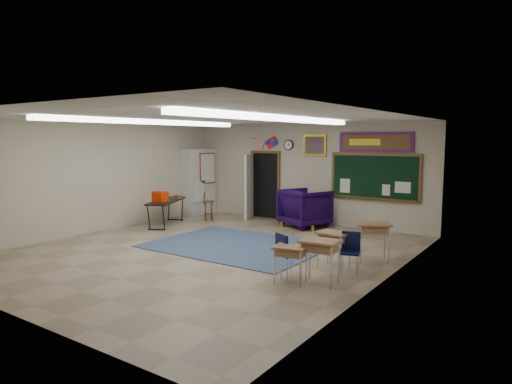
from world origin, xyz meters
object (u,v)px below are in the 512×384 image
Objects in this scene: wooden_stool at (209,211)px; wingback_armchair at (305,208)px; student_desk_front_left at (334,248)px; student_desk_front_right at (373,240)px; folding_table at (166,211)px.

wingback_armchair is at bearing 16.97° from wooden_stool.
wooden_stool is (-5.42, 2.60, -0.08)m from student_desk_front_left.
student_desk_front_right is (2.98, -2.56, -0.10)m from wingback_armchair.
student_desk_front_right is at bearing 70.52° from student_desk_front_left.
folding_table is at bearing 173.88° from student_desk_front_left.
wingback_armchair reaches higher than wooden_stool.
folding_table is (-3.49, -2.11, -0.15)m from wingback_armchair.
wooden_stool is (-2.90, -0.89, -0.23)m from wingback_armchair.
student_desk_front_right is 1.33× the size of wooden_stool.
wingback_armchair is 3.04m from wooden_stool.
student_desk_front_left is at bearing 148.04° from wingback_armchair.
folding_table reaches higher than wooden_stool.
student_desk_front_left is at bearing -25.64° from wooden_stool.
folding_table is 2.98× the size of wooden_stool.
student_desk_front_left is 0.86× the size of student_desk_front_right.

